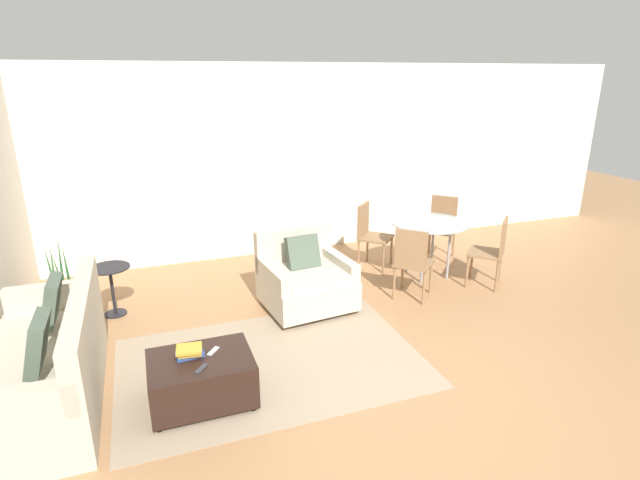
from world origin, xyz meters
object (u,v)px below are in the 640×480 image
(armchair, at_px, (305,280))
(tv_remote_primary, at_px, (213,351))
(side_table, at_px, (111,281))
(dining_chair_near_left, at_px, (412,259))
(book_stack, at_px, (190,352))
(potted_plant, at_px, (64,307))
(dining_chair_far_right, at_px, (442,223))
(tv_remote_secondary, at_px, (201,368))
(dining_chair_far_left, at_px, (370,231))
(dining_table, at_px, (429,229))
(dining_chair_near_right, at_px, (494,248))
(ottoman, at_px, (202,378))
(couch, at_px, (48,368))

(armchair, relative_size, tv_remote_primary, 7.73)
(side_table, xyz_separation_m, dining_chair_near_left, (3.35, -0.79, 0.11))
(book_stack, height_order, potted_plant, potted_plant)
(dining_chair_far_right, bearing_deg, tv_remote_secondary, -146.78)
(armchair, xyz_separation_m, dining_chair_far_left, (1.26, 0.93, 0.18))
(tv_remote_primary, height_order, dining_chair_far_right, dining_chair_far_right)
(tv_remote_primary, relative_size, dining_table, 0.13)
(armchair, xyz_separation_m, dining_chair_near_right, (2.42, -0.24, 0.18))
(dining_chair_far_left, bearing_deg, ottoman, -138.43)
(book_stack, xyz_separation_m, potted_plant, (-1.15, 1.84, -0.25))
(potted_plant, bearing_deg, armchair, -10.79)
(couch, bearing_deg, book_stack, -18.80)
(potted_plant, relative_size, dining_chair_far_left, 1.12)
(ottoman, xyz_separation_m, dining_chair_far_left, (2.62, 2.33, 0.29))
(armchair, distance_m, dining_chair_far_left, 1.57)
(couch, bearing_deg, ottoman, -20.12)
(book_stack, xyz_separation_m, side_table, (-0.65, 1.90, -0.05))
(side_table, relative_size, dining_chair_near_right, 0.64)
(tv_remote_primary, bearing_deg, couch, 164.38)
(tv_remote_secondary, distance_m, dining_chair_far_right, 4.54)
(couch, xyz_separation_m, book_stack, (1.10, -0.37, 0.13))
(book_stack, distance_m, dining_chair_far_left, 3.53)
(side_table, distance_m, dining_chair_near_right, 4.58)
(couch, relative_size, potted_plant, 1.88)
(dining_chair_far_left, relative_size, dining_chair_far_right, 1.00)
(armchair, distance_m, potted_plant, 2.64)
(tv_remote_primary, bearing_deg, dining_chair_near_right, 16.61)
(dining_table, bearing_deg, dining_chair_near_left, -135.00)
(dining_table, bearing_deg, dining_chair_far_right, 45.00)
(potted_plant, xyz_separation_m, dining_chair_near_left, (3.85, -0.73, 0.32))
(potted_plant, height_order, side_table, potted_plant)
(couch, xyz_separation_m, armchair, (2.53, 0.97, 0.02))
(potted_plant, height_order, dining_chair_far_left, potted_plant)
(book_stack, relative_size, dining_chair_far_left, 0.26)
(dining_chair_far_left, bearing_deg, side_table, -173.61)
(book_stack, bearing_deg, dining_chair_near_right, 16.02)
(tv_remote_primary, xyz_separation_m, potted_plant, (-1.34, 1.82, -0.21))
(dining_chair_near_left, bearing_deg, dining_chair_far_right, 45.00)
(dining_chair_far_left, bearing_deg, dining_table, -45.00)
(ottoman, relative_size, dining_table, 0.83)
(ottoman, bearing_deg, dining_chair_far_left, 41.57)
(dining_chair_far_left, bearing_deg, tv_remote_secondary, -136.63)
(armchair, relative_size, dining_chair_far_left, 1.15)
(dining_table, bearing_deg, side_table, 176.98)
(armchair, relative_size, dining_chair_near_left, 1.15)
(dining_table, relative_size, dining_chair_near_left, 1.12)
(potted_plant, height_order, dining_chair_far_right, potted_plant)
(ottoman, xyz_separation_m, dining_chair_near_left, (2.62, 1.16, 0.29))
(book_stack, bearing_deg, dining_chair_far_right, 30.49)
(dining_chair_near_left, distance_m, dining_chair_far_left, 1.16)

